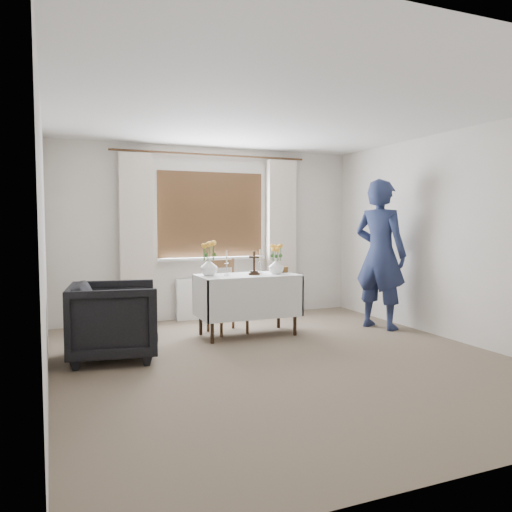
{
  "coord_description": "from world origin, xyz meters",
  "views": [
    {
      "loc": [
        -2.22,
        -4.53,
        1.43
      ],
      "look_at": [
        0.09,
        1.0,
        1.01
      ],
      "focal_mm": 35.0,
      "sensor_mm": 36.0,
      "label": 1
    }
  ],
  "objects_px": {
    "flower_vase_left": "(209,267)",
    "flower_vase_right": "(276,266)",
    "person": "(380,254)",
    "wooden_cross": "(254,263)",
    "altar_table": "(248,305)",
    "armchair": "(114,320)",
    "wooden_chair": "(227,296)"
  },
  "relations": [
    {
      "from": "flower_vase_left",
      "to": "flower_vase_right",
      "type": "xyz_separation_m",
      "value": [
        0.84,
        -0.13,
        -0.01
      ]
    },
    {
      "from": "altar_table",
      "to": "flower_vase_left",
      "type": "bearing_deg",
      "value": 171.23
    },
    {
      "from": "wooden_chair",
      "to": "armchair",
      "type": "relative_size",
      "value": 1.06
    },
    {
      "from": "armchair",
      "to": "wooden_cross",
      "type": "distance_m",
      "value": 1.87
    },
    {
      "from": "wooden_cross",
      "to": "armchair",
      "type": "bearing_deg",
      "value": -144.58
    },
    {
      "from": "armchair",
      "to": "wooden_cross",
      "type": "bearing_deg",
      "value": -67.85
    },
    {
      "from": "altar_table",
      "to": "armchair",
      "type": "distance_m",
      "value": 1.74
    },
    {
      "from": "flower_vase_left",
      "to": "armchair",
      "type": "bearing_deg",
      "value": -155.63
    },
    {
      "from": "wooden_chair",
      "to": "wooden_cross",
      "type": "height_order",
      "value": "wooden_cross"
    },
    {
      "from": "flower_vase_right",
      "to": "wooden_chair",
      "type": "bearing_deg",
      "value": 152.5
    },
    {
      "from": "wooden_chair",
      "to": "armchair",
      "type": "xyz_separation_m",
      "value": [
        -1.49,
        -0.7,
        -0.07
      ]
    },
    {
      "from": "armchair",
      "to": "flower_vase_left",
      "type": "xyz_separation_m",
      "value": [
        1.2,
        0.54,
        0.47
      ]
    },
    {
      "from": "flower_vase_left",
      "to": "person",
      "type": "bearing_deg",
      "value": -9.12
    },
    {
      "from": "altar_table",
      "to": "flower_vase_left",
      "type": "distance_m",
      "value": 0.69
    },
    {
      "from": "armchair",
      "to": "flower_vase_left",
      "type": "height_order",
      "value": "flower_vase_left"
    },
    {
      "from": "wooden_chair",
      "to": "person",
      "type": "relative_size",
      "value": 0.47
    },
    {
      "from": "wooden_chair",
      "to": "flower_vase_right",
      "type": "relative_size",
      "value": 4.73
    },
    {
      "from": "armchair",
      "to": "person",
      "type": "xyz_separation_m",
      "value": [
        3.45,
        0.18,
        0.59
      ]
    },
    {
      "from": "altar_table",
      "to": "flower_vase_left",
      "type": "relative_size",
      "value": 5.67
    },
    {
      "from": "wooden_chair",
      "to": "armchair",
      "type": "distance_m",
      "value": 1.64
    },
    {
      "from": "flower_vase_left",
      "to": "altar_table",
      "type": "bearing_deg",
      "value": -8.77
    },
    {
      "from": "wooden_chair",
      "to": "flower_vase_left",
      "type": "xyz_separation_m",
      "value": [
        -0.29,
        -0.16,
        0.4
      ]
    },
    {
      "from": "flower_vase_left",
      "to": "flower_vase_right",
      "type": "relative_size",
      "value": 1.11
    },
    {
      "from": "armchair",
      "to": "flower_vase_right",
      "type": "height_order",
      "value": "flower_vase_right"
    },
    {
      "from": "wooden_chair",
      "to": "flower_vase_right",
      "type": "xyz_separation_m",
      "value": [
        0.55,
        -0.29,
        0.39
      ]
    },
    {
      "from": "altar_table",
      "to": "wooden_cross",
      "type": "xyz_separation_m",
      "value": [
        0.07,
        -0.04,
        0.53
      ]
    },
    {
      "from": "altar_table",
      "to": "person",
      "type": "height_order",
      "value": "person"
    },
    {
      "from": "wooden_chair",
      "to": "wooden_cross",
      "type": "distance_m",
      "value": 0.58
    },
    {
      "from": "wooden_chair",
      "to": "wooden_cross",
      "type": "relative_size",
      "value": 3.2
    },
    {
      "from": "person",
      "to": "wooden_chair",
      "type": "bearing_deg",
      "value": 50.55
    },
    {
      "from": "person",
      "to": "flower_vase_left",
      "type": "xyz_separation_m",
      "value": [
        -2.25,
        0.36,
        -0.12
      ]
    },
    {
      "from": "wooden_cross",
      "to": "flower_vase_right",
      "type": "bearing_deg",
      "value": 17.78
    }
  ]
}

